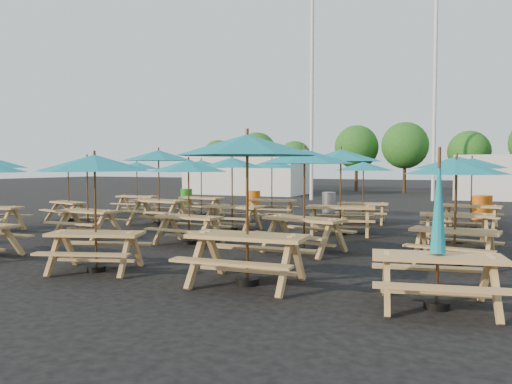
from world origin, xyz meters
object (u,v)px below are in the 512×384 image
at_px(picnic_unit_5, 87,167).
at_px(picnic_unit_3, 137,168).
at_px(picnic_unit_18, 457,167).
at_px(waste_bin_4, 484,207).
at_px(picnic_unit_12, 247,153).
at_px(picnic_unit_17, 456,172).
at_px(picnic_unit_16, 438,243).
at_px(waste_bin_1, 254,201).
at_px(picnic_unit_11, 272,167).
at_px(picnic_unit_7, 201,167).
at_px(picnic_unit_13, 304,162).
at_px(picnic_unit_9, 189,170).
at_px(picnic_unit_10, 232,166).
at_px(picnic_unit_2, 68,171).
at_px(picnic_unit_15, 363,169).
at_px(picnic_unit_14, 341,160).
at_px(waste_bin_2, 329,203).
at_px(picnic_unit_6, 159,159).
at_px(waste_bin_0, 186,198).
at_px(picnic_unit_19, 472,167).
at_px(picnic_unit_8, 95,169).
at_px(waste_bin_3, 479,208).

bearing_deg(picnic_unit_5, picnic_unit_3, 117.85).
relative_size(picnic_unit_18, waste_bin_4, 2.60).
height_order(picnic_unit_12, picnic_unit_17, picnic_unit_12).
height_order(picnic_unit_3, picnic_unit_18, picnic_unit_18).
bearing_deg(waste_bin_4, picnic_unit_16, -93.44).
xyz_separation_m(picnic_unit_18, waste_bin_1, (-8.40, 6.25, -1.50)).
xyz_separation_m(picnic_unit_11, waste_bin_4, (7.11, 3.45, -1.49)).
height_order(picnic_unit_7, waste_bin_4, picnic_unit_7).
relative_size(picnic_unit_5, picnic_unit_12, 0.89).
xyz_separation_m(picnic_unit_13, waste_bin_4, (3.87, 9.54, -1.62)).
relative_size(picnic_unit_9, picnic_unit_10, 0.96).
distance_m(picnic_unit_2, picnic_unit_15, 10.35).
xyz_separation_m(picnic_unit_14, waste_bin_4, (3.83, 6.39, -1.70)).
relative_size(picnic_unit_2, picnic_unit_7, 1.09).
bearing_deg(picnic_unit_13, picnic_unit_14, 102.97).
distance_m(picnic_unit_2, picnic_unit_16, 14.29).
height_order(picnic_unit_13, waste_bin_2, picnic_unit_13).
bearing_deg(picnic_unit_6, waste_bin_4, 39.32).
bearing_deg(picnic_unit_11, picnic_unit_17, -52.41).
relative_size(picnic_unit_11, picnic_unit_18, 1.04).
height_order(picnic_unit_7, waste_bin_2, picnic_unit_7).
bearing_deg(waste_bin_2, picnic_unit_7, -143.81).
bearing_deg(waste_bin_4, waste_bin_0, 179.81).
bearing_deg(picnic_unit_7, picnic_unit_9, -58.54).
distance_m(picnic_unit_18, picnic_unit_19, 3.24).
distance_m(picnic_unit_17, waste_bin_4, 9.85).
bearing_deg(waste_bin_0, picnic_unit_3, -96.29).
xyz_separation_m(picnic_unit_6, waste_bin_1, (0.78, 6.04, -1.74)).
relative_size(picnic_unit_3, waste_bin_4, 2.54).
xyz_separation_m(picnic_unit_7, picnic_unit_9, (3.25, -6.24, -0.07)).
relative_size(picnic_unit_3, picnic_unit_16, 1.00).
xyz_separation_m(picnic_unit_3, picnic_unit_5, (3.13, -6.33, 0.07)).
bearing_deg(waste_bin_4, picnic_unit_15, -138.93).
bearing_deg(picnic_unit_8, picnic_unit_13, 32.24).
distance_m(picnic_unit_7, waste_bin_2, 5.49).
bearing_deg(picnic_unit_14, picnic_unit_18, -15.98).
distance_m(waste_bin_0, waste_bin_2, 7.03).
distance_m(picnic_unit_5, waste_bin_4, 14.03).
distance_m(picnic_unit_18, waste_bin_0, 13.95).
xyz_separation_m(picnic_unit_8, picnic_unit_11, (-0.34, 9.60, 0.02)).
bearing_deg(picnic_unit_7, waste_bin_0, 133.32).
bearing_deg(picnic_unit_17, waste_bin_0, 149.94).
relative_size(picnic_unit_14, picnic_unit_18, 1.19).
distance_m(picnic_unit_7, picnic_unit_19, 9.70).
xyz_separation_m(picnic_unit_3, waste_bin_1, (4.09, 2.84, -1.42)).
distance_m(picnic_unit_12, waste_bin_4, 13.52).
bearing_deg(picnic_unit_7, waste_bin_1, 75.71).
xyz_separation_m(picnic_unit_3, picnic_unit_19, (12.83, -0.18, 0.08)).
xyz_separation_m(picnic_unit_13, waste_bin_3, (3.70, 9.12, -1.62)).
bearing_deg(picnic_unit_3, picnic_unit_11, -8.24).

